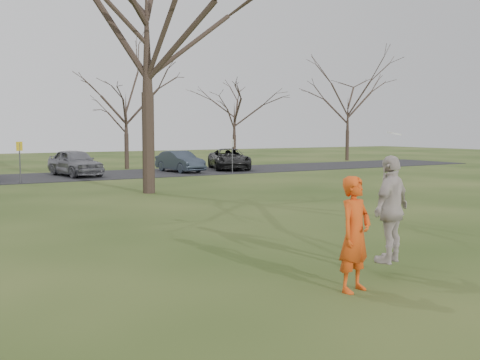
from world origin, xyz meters
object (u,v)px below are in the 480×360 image
(player_defender, at_px, (355,234))
(car_6, at_px, (229,159))
(car_5, at_px, (180,161))
(car_4, at_px, (75,162))
(catching_play, at_px, (391,209))
(big_tree, at_px, (147,23))

(player_defender, bearing_deg, car_6, 49.89)
(car_5, bearing_deg, player_defender, -115.02)
(car_4, xyz_separation_m, catching_play, (-0.43, -24.76, 0.42))
(car_5, distance_m, big_tree, 12.96)
(player_defender, xyz_separation_m, big_tree, (2.29, 15.22, 6.05))
(car_6, relative_size, big_tree, 0.35)
(catching_play, bearing_deg, big_tree, 86.08)
(player_defender, height_order, catching_play, catching_play)
(catching_play, distance_m, big_tree, 15.88)
(car_6, bearing_deg, car_4, -160.15)
(car_6, distance_m, catching_play, 27.05)
(player_defender, relative_size, catching_play, 0.79)
(car_5, distance_m, car_6, 3.77)
(car_4, height_order, big_tree, big_tree)
(big_tree, bearing_deg, player_defender, -98.55)
(big_tree, bearing_deg, car_6, 46.77)
(car_6, bearing_deg, catching_play, -93.94)
(car_5, height_order, catching_play, catching_play)
(player_defender, distance_m, catching_play, 1.38)
(catching_play, bearing_deg, car_6, 67.04)
(player_defender, xyz_separation_m, catching_play, (1.28, 0.47, 0.26))
(car_6, relative_size, catching_play, 2.05)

